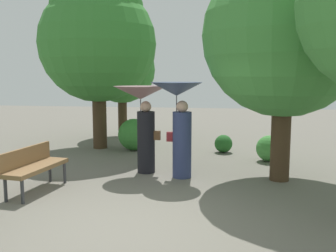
% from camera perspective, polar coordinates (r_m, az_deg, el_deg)
% --- Properties ---
extents(ground_plane, '(40.00, 40.00, 0.00)m').
position_cam_1_polar(ground_plane, '(5.97, -4.99, -13.87)').
color(ground_plane, '#6B665B').
extents(person_left, '(1.19, 1.19, 1.93)m').
position_cam_1_polar(person_left, '(8.55, -3.77, 2.40)').
color(person_left, black).
rests_on(person_left, ground).
extents(person_right, '(1.10, 1.10, 2.03)m').
position_cam_1_polar(person_right, '(8.12, 1.61, 2.16)').
color(person_right, navy).
rests_on(person_right, ground).
extents(park_bench, '(0.69, 1.55, 0.83)m').
position_cam_1_polar(park_bench, '(7.67, -19.34, -5.42)').
color(park_bench, '#38383D').
rests_on(park_bench, ground).
extents(tree_near_left, '(2.32, 2.32, 3.91)m').
position_cam_1_polar(tree_near_left, '(13.67, -6.85, 9.09)').
color(tree_near_left, '#42301E').
rests_on(tree_near_left, ground).
extents(tree_near_right, '(3.29, 3.29, 5.08)m').
position_cam_1_polar(tree_near_right, '(8.23, 16.93, 14.56)').
color(tree_near_right, '#42301E').
rests_on(tree_near_right, ground).
extents(tree_mid_left, '(3.39, 3.39, 5.26)m').
position_cam_1_polar(tree_mid_left, '(11.61, -10.36, 13.20)').
color(tree_mid_left, '#42301E').
rests_on(tree_mid_left, ground).
extents(bush_path_right, '(0.50, 0.50, 0.50)m').
position_cam_1_polar(bush_path_right, '(10.99, 8.19, -2.60)').
color(bush_path_right, '#235B23').
rests_on(bush_path_right, ground).
extents(bush_behind_bench, '(0.66, 0.66, 0.66)m').
position_cam_1_polar(bush_behind_bench, '(10.10, 14.73, -3.22)').
color(bush_behind_bench, '#428C3D').
rests_on(bush_behind_bench, ground).
extents(bush_far_side, '(0.92, 0.92, 0.92)m').
position_cam_1_polar(bush_far_side, '(11.23, -5.06, -1.26)').
color(bush_far_side, '#387F33').
rests_on(bush_far_side, ground).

